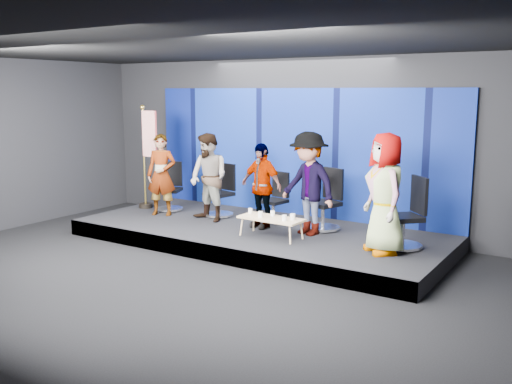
# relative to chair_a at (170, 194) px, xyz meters

# --- Properties ---
(ground) EXTENTS (10.00, 10.00, 0.00)m
(ground) POSITION_rel_chair_a_xyz_m (2.47, -2.82, -0.64)
(ground) COLOR black
(ground) RESTS_ON ground
(room_walls) EXTENTS (10.02, 8.02, 3.51)m
(room_walls) POSITION_rel_chair_a_xyz_m (2.47, -2.82, 1.79)
(room_walls) COLOR black
(room_walls) RESTS_ON ground
(riser) EXTENTS (7.00, 3.00, 0.30)m
(riser) POSITION_rel_chair_a_xyz_m (2.47, -0.32, -0.49)
(riser) COLOR black
(riser) RESTS_ON ground
(backdrop) EXTENTS (7.00, 0.08, 2.60)m
(backdrop) POSITION_rel_chair_a_xyz_m (2.47, 1.13, 0.96)
(backdrop) COLOR #060F4E
(backdrop) RESTS_ON riser
(chair_a) EXTENTS (0.76, 0.76, 1.04)m
(chair_a) POSITION_rel_chair_a_xyz_m (0.00, 0.00, 0.00)
(chair_a) COLOR silver
(chair_a) RESTS_ON riser
(panelist_a) EXTENTS (0.72, 0.60, 1.68)m
(panelist_a) POSITION_rel_chair_a_xyz_m (0.19, -0.47, 0.50)
(panelist_a) COLOR black
(panelist_a) RESTS_ON riser
(chair_b) EXTENTS (0.72, 0.72, 1.07)m
(chair_b) POSITION_rel_chair_a_xyz_m (1.27, 0.12, 0.01)
(chair_b) COLOR silver
(chair_b) RESTS_ON riser
(panelist_b) EXTENTS (0.96, 0.82, 1.74)m
(panelist_b) POSITION_rel_chair_a_xyz_m (1.34, -0.38, 0.53)
(panelist_b) COLOR black
(panelist_b) RESTS_ON riser
(chair_c) EXTENTS (0.64, 0.64, 0.98)m
(chair_c) POSITION_rel_chair_a_xyz_m (2.50, 0.23, -0.02)
(chair_c) COLOR silver
(chair_c) RESTS_ON riser
(panelist_c) EXTENTS (0.98, 0.53, 1.59)m
(panelist_c) POSITION_rel_chair_a_xyz_m (2.49, -0.27, 0.46)
(panelist_c) COLOR black
(panelist_c) RESTS_ON riser
(chair_d) EXTENTS (0.80, 0.80, 1.14)m
(chair_d) POSITION_rel_chair_a_xyz_m (3.59, 0.22, 0.03)
(chair_d) COLOR silver
(chair_d) RESTS_ON riser
(panelist_d) EXTENTS (1.34, 1.01, 1.84)m
(panelist_d) POSITION_rel_chair_a_xyz_m (3.48, -0.28, 0.58)
(panelist_d) COLOR black
(panelist_d) RESTS_ON riser
(chair_e) EXTENTS (0.94, 0.94, 1.18)m
(chair_e) POSITION_rel_chair_a_xyz_m (5.26, -0.22, 0.05)
(chair_e) COLOR silver
(chair_e) RESTS_ON riser
(panelist_e) EXTENTS (1.09, 1.09, 1.91)m
(panelist_e) POSITION_rel_chair_a_xyz_m (5.05, -0.68, 0.62)
(panelist_e) COLOR black
(panelist_e) RESTS_ON riser
(coffee_table) EXTENTS (1.18, 0.54, 0.36)m
(coffee_table) POSITION_rel_chair_a_xyz_m (3.05, -0.83, -0.01)
(coffee_table) COLOR tan
(coffee_table) RESTS_ON riser
(mug_a) EXTENTS (0.07, 0.07, 0.09)m
(mug_a) POSITION_rel_chair_a_xyz_m (2.54, -0.72, 0.06)
(mug_a) COLOR white
(mug_a) RESTS_ON coffee_table
(mug_b) EXTENTS (0.09, 0.09, 0.10)m
(mug_b) POSITION_rel_chair_a_xyz_m (2.87, -0.90, 0.07)
(mug_b) COLOR white
(mug_b) RESTS_ON coffee_table
(mug_c) EXTENTS (0.08, 0.08, 0.09)m
(mug_c) POSITION_rel_chair_a_xyz_m (3.00, -0.70, 0.06)
(mug_c) COLOR white
(mug_c) RESTS_ON coffee_table
(mug_d) EXTENTS (0.08, 0.08, 0.10)m
(mug_d) POSITION_rel_chair_a_xyz_m (3.37, -0.92, 0.06)
(mug_d) COLOR white
(mug_d) RESTS_ON coffee_table
(mug_e) EXTENTS (0.09, 0.09, 0.11)m
(mug_e) POSITION_rel_chair_a_xyz_m (3.45, -0.78, 0.07)
(mug_e) COLOR white
(mug_e) RESTS_ON coffee_table
(flag_stand) EXTENTS (0.52, 0.30, 2.25)m
(flag_stand) POSITION_rel_chair_a_xyz_m (-0.51, -0.12, 0.85)
(flag_stand) COLOR black
(flag_stand) RESTS_ON riser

